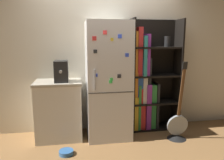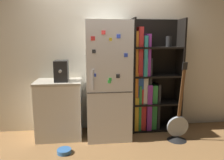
% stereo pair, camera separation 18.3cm
% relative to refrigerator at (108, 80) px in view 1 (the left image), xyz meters
% --- Properties ---
extents(ground_plane, '(16.00, 16.00, 0.00)m').
position_rel_refrigerator_xyz_m(ground_plane, '(0.00, -0.11, -0.93)').
color(ground_plane, olive).
extents(wall_back, '(8.00, 0.05, 2.60)m').
position_rel_refrigerator_xyz_m(wall_back, '(0.00, 0.36, 0.37)').
color(wall_back, beige).
rests_on(wall_back, ground_plane).
extents(refrigerator, '(0.69, 0.70, 1.86)m').
position_rel_refrigerator_xyz_m(refrigerator, '(0.00, 0.00, 0.00)').
color(refrigerator, silver).
rests_on(refrigerator, ground_plane).
extents(bookshelf, '(0.87, 0.36, 1.93)m').
position_rel_refrigerator_xyz_m(bookshelf, '(0.73, 0.18, -0.10)').
color(bookshelf, black).
rests_on(bookshelf, ground_plane).
extents(kitchen_counter, '(0.73, 0.59, 0.94)m').
position_rel_refrigerator_xyz_m(kitchen_counter, '(-0.79, 0.05, -0.46)').
color(kitchen_counter, silver).
rests_on(kitchen_counter, ground_plane).
extents(espresso_machine, '(0.21, 0.36, 0.33)m').
position_rel_refrigerator_xyz_m(espresso_machine, '(-0.73, 0.00, 0.17)').
color(espresso_machine, black).
rests_on(espresso_machine, kitchen_counter).
extents(guitar, '(0.34, 0.31, 1.26)m').
position_rel_refrigerator_xyz_m(guitar, '(1.07, -0.34, -0.75)').
color(guitar, black).
rests_on(guitar, ground_plane).
extents(pet_bowl, '(0.20, 0.20, 0.06)m').
position_rel_refrigerator_xyz_m(pet_bowl, '(-0.68, -0.55, -0.90)').
color(pet_bowl, '#3366A5').
rests_on(pet_bowl, ground_plane).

